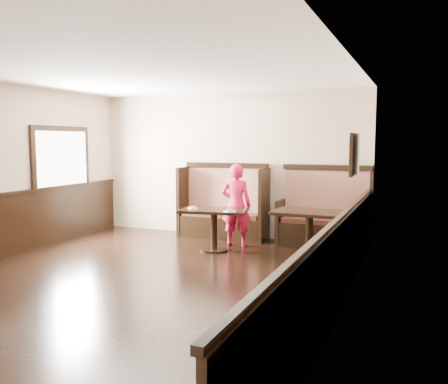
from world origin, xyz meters
The scene contains 9 objects.
ground centered at (0.00, 0.00, 0.00)m, with size 7.00×7.00×0.00m, color black.
room_shell centered at (-0.30, 0.28, 0.67)m, with size 7.00×7.00×7.00m.
booth_main centered at (0.00, 3.30, 0.53)m, with size 1.75×0.72×1.45m.
booth_neighbor centered at (1.95, 3.29, 0.48)m, with size 1.65×0.72×1.45m.
table_main centered at (0.28, 2.19, 0.55)m, with size 1.23×0.88×0.72m.
table_neighbor centered at (1.92, 2.20, 0.58)m, with size 1.14×0.77×0.78m.
child centered at (0.50, 2.68, 0.74)m, with size 0.54×0.35×1.47m, color red.
pizza_plate_left centered at (-0.08, 2.11, 0.73)m, with size 0.19×0.19×0.03m.
pizza_plate_right centered at (0.64, 2.01, 0.73)m, with size 0.21×0.21×0.04m.
Camera 1 is at (3.52, -5.11, 1.88)m, focal length 38.00 mm.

